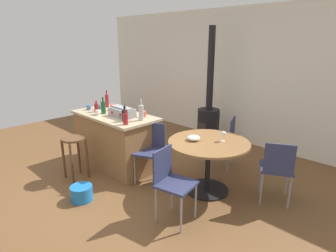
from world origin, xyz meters
name	(u,v)px	position (x,y,z in m)	size (l,w,h in m)	color
ground_plane	(121,188)	(0.00, 0.00, 0.00)	(8.80, 8.80, 0.00)	brown
back_wall	(237,76)	(0.00, 3.02, 1.35)	(8.00, 0.10, 2.70)	silver
kitchen_island	(116,140)	(-0.70, 0.43, 0.45)	(1.51, 0.75, 0.90)	olive
wooden_stool	(74,149)	(-0.76, -0.28, 0.48)	(0.34, 0.34, 0.66)	brown
dining_table	(208,153)	(0.92, 0.82, 0.57)	(1.11, 1.11, 0.74)	black
folding_chair_near	(224,138)	(0.67, 1.61, 0.52)	(0.52, 0.52, 0.88)	navy
folding_chair_far	(151,147)	(0.09, 0.51, 0.52)	(0.53, 0.53, 0.87)	navy
folding_chair_left	(171,179)	(1.01, -0.01, 0.52)	(0.47, 0.47, 0.88)	navy
folding_chair_right	(277,167)	(1.74, 1.18, 0.51)	(0.54, 0.54, 0.87)	navy
wood_stove	(208,118)	(-0.20, 2.35, 0.56)	(0.44, 0.45, 2.33)	black
toolbox	(122,112)	(-0.49, 0.44, 0.98)	(0.44, 0.24, 0.16)	gray
bottle_0	(96,107)	(-1.05, 0.32, 0.98)	(0.07, 0.07, 0.19)	maroon
bottle_1	(126,119)	(-0.10, 0.21, 0.99)	(0.07, 0.07, 0.22)	maroon
bottle_2	(141,112)	(-0.10, 0.50, 1.03)	(0.08, 0.08, 0.32)	#B7B2AD
bottle_3	(107,101)	(-1.23, 0.65, 1.02)	(0.06, 0.06, 0.31)	maroon
bottle_4	(125,115)	(-0.25, 0.31, 0.99)	(0.08, 0.08, 0.23)	black
bottle_5	(103,107)	(-0.86, 0.34, 1.01)	(0.07, 0.07, 0.28)	#194C23
cup_0	(113,107)	(-0.97, 0.59, 0.95)	(0.12, 0.08, 0.10)	#DB6651
cup_1	(99,107)	(-1.16, 0.43, 0.95)	(0.12, 0.08, 0.09)	#4C7099
cup_2	(98,113)	(-0.85, 0.22, 0.94)	(0.11, 0.07, 0.08)	white
cup_3	(89,107)	(-1.28, 0.31, 0.95)	(0.11, 0.07, 0.08)	#4C7099
cup_4	(144,114)	(-0.23, 0.66, 0.95)	(0.11, 0.07, 0.09)	#DB6651
wine_glass	(223,134)	(1.06, 0.97, 0.85)	(0.07, 0.07, 0.14)	silver
serving_bowl	(194,138)	(0.74, 0.71, 0.78)	(0.18, 0.18, 0.07)	white
plastic_bucket	(82,193)	(-0.12, -0.56, 0.10)	(0.29, 0.29, 0.20)	blue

